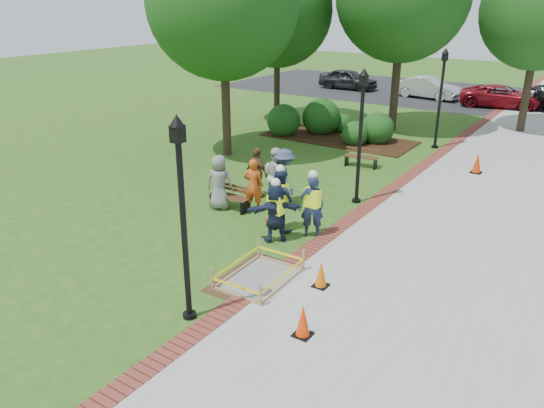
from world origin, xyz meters
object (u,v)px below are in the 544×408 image
Objects in this scene: bench_near at (230,202)px; lamp_near at (182,206)px; wet_concrete_pad at (259,271)px; hivis_worker_a at (276,210)px; hivis_worker_b at (312,204)px; cone_front at (303,321)px; hivis_worker_c at (280,198)px.

bench_near is 6.47m from lamp_near.
lamp_near is at bearing -98.47° from wet_concrete_pad.
hivis_worker_b is (0.65, 0.82, 0.05)m from hivis_worker_a.
lamp_near is (-2.29, -0.74, 2.14)m from cone_front.
bench_near is at bearing 120.07° from lamp_near.
hivis_worker_b is 0.99× the size of hivis_worker_c.
hivis_worker_a is at bearing -66.18° from hivis_worker_c.
bench_near is 2.81m from hivis_worker_a.
hivis_worker_b is at bearing -6.07° from bench_near.
hivis_worker_b is at bearing 117.84° from cone_front.
cone_front is at bearing -40.23° from bench_near.
wet_concrete_pad is 3.36× the size of cone_front.
lamp_near is at bearing -162.15° from cone_front.
hivis_worker_a is at bearing 113.53° from wet_concrete_pad.
lamp_near is 5.12m from hivis_worker_c.
hivis_worker_a is (2.47, -1.16, 0.66)m from bench_near.
hivis_worker_a reaches higher than wet_concrete_pad.
bench_near is at bearing 154.95° from hivis_worker_a.
lamp_near is at bearing -79.62° from hivis_worker_c.
hivis_worker_a reaches higher than cone_front.
cone_front is 4.45m from hivis_worker_a.
lamp_near reaches higher than wet_concrete_pad.
bench_near is 6.99m from cone_front.
hivis_worker_b is at bearing 94.51° from wet_concrete_pad.
lamp_near reaches higher than hivis_worker_b.
hivis_worker_b reaches higher than bench_near.
hivis_worker_c is at bearing 113.82° from hivis_worker_a.
hivis_worker_a is (-0.88, 2.01, 0.66)m from wet_concrete_pad.
hivis_worker_b is at bearing 88.99° from lamp_near.
cone_front is (5.34, -4.51, 0.10)m from bench_near.
lamp_near is at bearing -82.12° from hivis_worker_a.
wet_concrete_pad is at bearing -85.49° from hivis_worker_b.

